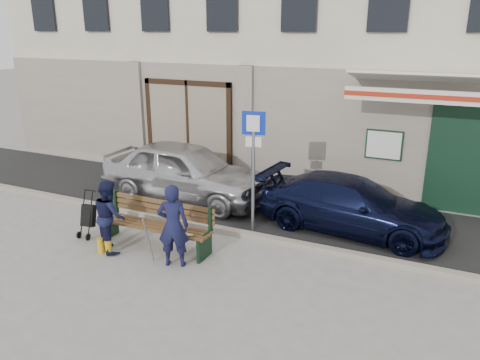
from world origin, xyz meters
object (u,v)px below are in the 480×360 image
Objects in this scene: man at (173,226)px; stroller at (88,216)px; car_navy at (351,205)px; car_silver at (185,171)px; bench at (153,225)px; woman at (110,216)px; parking_sign at (253,153)px.

man is 1.60× the size of stroller.
man reaches higher than car_navy.
car_navy is at bearing 21.88° from stroller.
car_silver reaches higher than stroller.
car_navy is at bearing -151.40° from man.
bench is 1.69× the size of woman.
woman is 0.95m from stroller.
bench is at bearing 130.85° from car_navy.
man reaches higher than stroller.
stroller is at bearing -163.01° from parking_sign.
man is 1.09× the size of woman.
parking_sign is 1.81× the size of woman.
car_silver is 3.04× the size of woman.
man is 1.45m from woman.
car_silver is 2.78× the size of man.
bench is 2.46× the size of stroller.
man reaches higher than bench.
car_navy is 4.96m from woman.
woman is at bearing -144.85° from bench.
woman is at bearing -20.65° from man.
car_navy is 1.54× the size of parking_sign.
car_silver is at bearing 142.76° from parking_sign.
man is 2.35m from stroller.
car_silver is 1.09× the size of car_navy.
woman is at bearing 130.72° from car_navy.
parking_sign is at bearing 45.60° from bench.
car_silver is 3.49m from man.
bench is 0.84m from woman.
woman reaches higher than stroller.
car_silver is 3.07m from woman.
man is at bearing -14.24° from stroller.
car_navy is 2.79× the size of woman.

